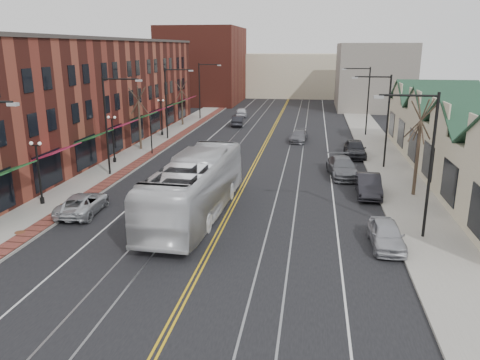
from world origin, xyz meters
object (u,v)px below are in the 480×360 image
(parked_car_c, at_px, (342,167))
(parked_car_d, at_px, (355,149))
(parked_car_b, at_px, (369,185))
(transit_bus, at_px, (195,187))
(parked_suv, at_px, (83,204))
(parked_car_a, at_px, (386,235))

(parked_car_c, bearing_deg, parked_car_d, 71.38)
(parked_car_c, bearing_deg, parked_car_b, -78.94)
(parked_car_c, bearing_deg, transit_bus, -137.74)
(parked_car_c, bearing_deg, parked_suv, -151.75)
(parked_car_a, distance_m, parked_car_d, 21.64)
(parked_car_b, height_order, parked_car_d, parked_car_d)
(transit_bus, bearing_deg, parked_suv, 7.93)
(parked_car_b, bearing_deg, parked_suv, -158.78)
(parked_car_b, bearing_deg, transit_bus, -150.63)
(parked_suv, relative_size, parked_car_b, 1.03)
(transit_bus, relative_size, parked_car_a, 3.33)
(transit_bus, xyz_separation_m, parked_car_c, (9.71, 11.08, -1.14))
(parked_car_c, bearing_deg, parked_car_a, -90.20)
(transit_bus, distance_m, parked_car_c, 14.77)
(transit_bus, height_order, parked_car_c, transit_bus)
(transit_bus, xyz_separation_m, parked_car_b, (11.30, 6.05, -1.15))
(parked_suv, distance_m, parked_car_c, 20.70)
(parked_car_b, bearing_deg, parked_car_a, -88.92)
(parked_suv, xyz_separation_m, parked_car_d, (18.60, 19.22, 0.17))
(parked_car_b, bearing_deg, parked_car_c, 108.77)
(parked_car_d, bearing_deg, parked_car_b, -90.30)
(parked_car_a, xyz_separation_m, parked_car_b, (0.02, 9.20, 0.06))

